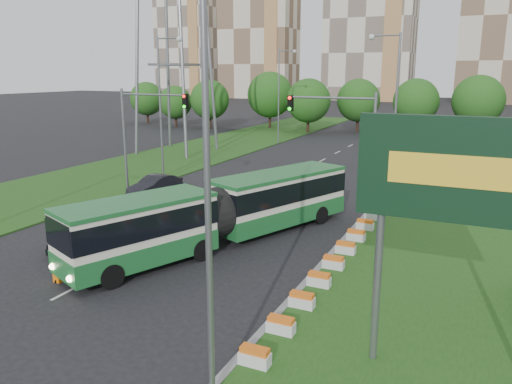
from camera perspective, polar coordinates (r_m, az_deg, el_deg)
The scene contains 20 objects.
ground at distance 25.96m, azimuth -6.17°, elevation -7.22°, with size 360.00×360.00×0.00m, color black.
grass_median at distance 30.15m, azimuth 24.37°, elevation -5.26°, with size 14.00×60.00×0.15m, color #1F4C15.
median_kerb at distance 30.85m, azimuth 11.39°, elevation -3.84°, with size 0.30×60.00×0.18m, color gray.
left_verge at distance 55.80m, azimuth -8.91°, elevation 3.97°, with size 12.00×110.00×0.10m, color #1F4C15.
lane_markings at distance 44.59m, azimuth 3.73°, elevation 1.64°, with size 0.20×100.00×0.01m, color beige, non-canonical shape.
flower_planters at distance 23.99m, azimuth 8.84°, elevation -7.93°, with size 1.10×18.10×0.60m, color silver, non-canonical shape.
billboard at distance 15.05m, azimuth 22.82°, elevation 0.98°, with size 6.00×0.37×8.00m.
traffic_mast_median at distance 31.96m, azimuth 10.46°, elevation 6.46°, with size 5.76×0.32×8.00m.
traffic_mast_left at distance 37.80m, azimuth -12.97°, elevation 7.40°, with size 5.76×0.32×8.00m.
street_lamps at distance 34.64m, azimuth -2.17°, elevation 8.28°, with size 36.00×60.00×12.00m, color slate, non-canonical shape.
tree_line at distance 75.94m, azimuth 23.05°, elevation 8.95°, with size 120.00×8.00×9.00m, color #1B5015, non-canonical shape.
apartment_tower_west at distance 188.15m, azimuth 0.36°, elevation 18.05°, with size 26.00×15.00×48.00m, color beige.
apartment_tower_cwest at distance 175.65m, azimuth 13.00°, elevation 18.70°, with size 28.00×15.00×52.00m, color beige.
apartment_tower_ceast at distance 171.50m, azimuth 26.79°, elevation 17.45°, with size 25.00×15.00×50.00m, color beige.
midrise_west at distance 202.03m, azimuth -7.72°, elevation 15.92°, with size 22.00×14.00×36.00m, color beige.
articulated_bus at distance 27.29m, azimuth -4.30°, elevation -2.16°, with size 2.78×17.82×2.93m.
car_left_near at distance 28.38m, azimuth -19.53°, elevation -4.59°, with size 1.68×4.18×1.42m, color black.
car_left_far at distance 38.64m, azimuth -11.47°, elevation 0.71°, with size 1.63×4.67×1.54m, color black.
pedestrian at distance 25.58m, azimuth -18.61°, elevation -6.31°, with size 0.58×0.38×1.58m, color gray.
shopping_trolley at distance 24.29m, azimuth -21.69°, elevation -8.87°, with size 0.35×0.37×0.60m.
Camera 1 is at (12.63, -20.75, 9.16)m, focal length 35.00 mm.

